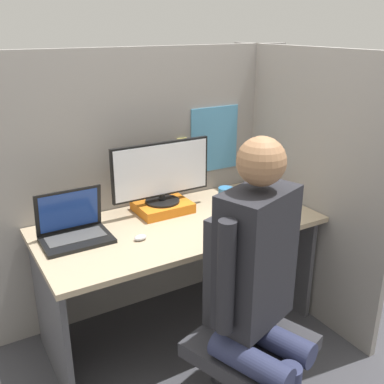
% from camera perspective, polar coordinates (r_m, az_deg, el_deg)
% --- Properties ---
extents(ground_plane, '(12.00, 12.00, 0.00)m').
position_cam_1_polar(ground_plane, '(2.64, 2.68, -21.01)').
color(ground_plane, '#3D3D42').
extents(cubicle_panel_back, '(2.07, 0.05, 1.64)m').
position_cam_1_polar(cubicle_panel_back, '(2.81, -5.55, 1.09)').
color(cubicle_panel_back, gray).
rests_on(cubicle_panel_back, ground).
extents(cubicle_panel_right, '(0.04, 1.39, 1.64)m').
position_cam_1_polar(cubicle_panel_right, '(2.88, 13.28, 1.06)').
color(cubicle_panel_right, gray).
rests_on(cubicle_panel_right, ground).
extents(desk, '(1.57, 0.74, 0.71)m').
position_cam_1_polar(desk, '(2.60, -1.64, -7.24)').
color(desk, tan).
rests_on(desk, ground).
extents(paper_box, '(0.31, 0.26, 0.06)m').
position_cam_1_polar(paper_box, '(2.68, -3.67, -1.82)').
color(paper_box, orange).
rests_on(paper_box, desk).
extents(monitor, '(0.61, 0.20, 0.36)m').
position_cam_1_polar(monitor, '(2.61, -3.81, 2.53)').
color(monitor, black).
rests_on(monitor, paper_box).
extents(laptop, '(0.35, 0.24, 0.26)m').
position_cam_1_polar(laptop, '(2.39, -14.72, -4.75)').
color(laptop, black).
rests_on(laptop, desk).
extents(mouse, '(0.07, 0.04, 0.03)m').
position_cam_1_polar(mouse, '(2.34, -6.57, -5.77)').
color(mouse, silver).
rests_on(mouse, desk).
extents(stapler, '(0.05, 0.12, 0.04)m').
position_cam_1_polar(stapler, '(2.94, 9.95, -0.17)').
color(stapler, '#A31919').
rests_on(stapler, desk).
extents(carrot_toy, '(0.04, 0.15, 0.04)m').
position_cam_1_polar(carrot_toy, '(2.42, 6.31, -4.64)').
color(carrot_toy, orange).
rests_on(carrot_toy, desk).
extents(office_chair, '(0.59, 0.63, 0.98)m').
position_cam_1_polar(office_chair, '(2.15, 6.68, -15.43)').
color(office_chair, '#2D2D33').
rests_on(office_chair, ground).
extents(person, '(0.47, 0.52, 1.36)m').
position_cam_1_polar(person, '(1.87, 8.57, -11.17)').
color(person, '#282D4C').
rests_on(person, ground).
extents(coffee_mug, '(0.09, 0.09, 0.08)m').
position_cam_1_polar(coffee_mug, '(2.84, 4.29, -0.23)').
color(coffee_mug, teal).
rests_on(coffee_mug, desk).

